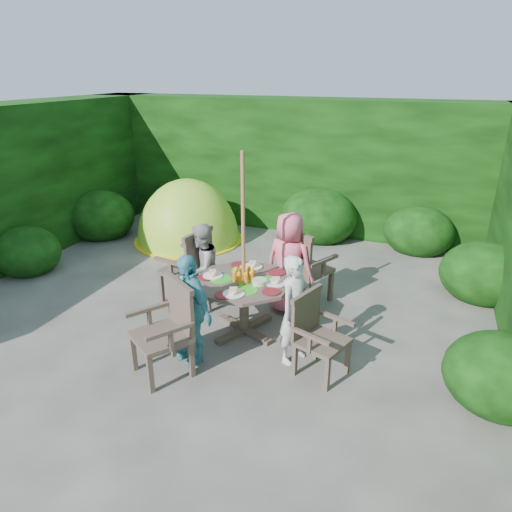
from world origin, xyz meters
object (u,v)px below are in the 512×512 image
(parasol_pole, at_px, (243,248))
(child_left, at_px, (202,268))
(garden_chair_left, at_px, (190,265))
(garden_chair_back, at_px, (303,266))
(patio_table, at_px, (244,288))
(garden_chair_front, at_px, (168,328))
(dome_tent, at_px, (189,240))
(child_front, at_px, (189,309))
(child_back, at_px, (289,263))
(garden_chair_right, at_px, (317,333))
(child_right, at_px, (295,310))

(parasol_pole, bearing_deg, child_left, 155.72)
(garden_chair_left, bearing_deg, parasol_pole, 74.10)
(garden_chair_back, bearing_deg, patio_table, 92.55)
(parasol_pole, height_order, garden_chair_left, parasol_pole)
(garden_chair_front, bearing_deg, dome_tent, 150.30)
(garden_chair_left, distance_m, child_front, 1.37)
(child_back, xyz_separation_m, child_front, (-0.66, -1.46, -0.05))
(garden_chair_right, bearing_deg, parasol_pole, 85.13)
(child_left, bearing_deg, child_front, 25.47)
(garden_chair_left, bearing_deg, garden_chair_right, 74.54)
(child_back, height_order, dome_tent, child_back)
(child_right, relative_size, child_left, 1.03)
(patio_table, xyz_separation_m, garden_chair_back, (0.44, 0.99, -0.04))
(patio_table, xyz_separation_m, child_left, (-0.73, 0.33, 0.01))
(dome_tent, bearing_deg, patio_table, -48.07)
(garden_chair_back, height_order, child_back, child_back)
(patio_table, distance_m, garden_chair_front, 1.10)
(patio_table, height_order, garden_chair_right, garden_chair_right)
(child_back, height_order, child_front, child_back)
(parasol_pole, bearing_deg, dome_tent, 130.29)
(child_front, height_order, dome_tent, child_front)
(garden_chair_back, distance_m, child_left, 1.35)
(child_back, relative_size, dome_tent, 0.58)
(child_left, relative_size, child_front, 0.96)
(child_left, height_order, child_front, child_front)
(child_right, bearing_deg, child_front, 130.66)
(child_front, bearing_deg, garden_chair_left, 145.81)
(child_left, bearing_deg, garden_chair_front, 17.13)
(parasol_pole, relative_size, child_left, 1.85)
(garden_chair_left, height_order, garden_chair_front, garden_chair_left)
(garden_chair_front, bearing_deg, child_back, 100.22)
(parasol_pole, xyz_separation_m, child_back, (0.33, 0.73, -0.42))
(child_left, bearing_deg, patio_table, 70.53)
(patio_table, relative_size, garden_chair_front, 1.63)
(garden_chair_back, height_order, garden_chair_front, garden_chair_back)
(garden_chair_back, bearing_deg, child_left, 55.97)
(garden_chair_front, relative_size, child_back, 0.72)
(child_back, bearing_deg, patio_table, 76.52)
(patio_table, relative_size, garden_chair_right, 1.85)
(parasol_pole, bearing_deg, patio_table, -11.48)
(child_front, bearing_deg, garden_chair_right, 38.51)
(parasol_pole, xyz_separation_m, child_right, (0.73, -0.33, -0.49))
(dome_tent, bearing_deg, garden_chair_front, -62.16)
(child_right, distance_m, child_left, 1.60)
(parasol_pole, relative_size, child_back, 1.63)
(garden_chair_front, xyz_separation_m, child_front, (0.11, 0.27, 0.10))
(child_front, bearing_deg, parasol_pole, 92.78)
(garden_chair_back, distance_m, child_back, 0.32)
(patio_table, xyz_separation_m, garden_chair_right, (1.00, -0.46, -0.13))
(garden_chair_right, height_order, garden_chair_back, garden_chair_back)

